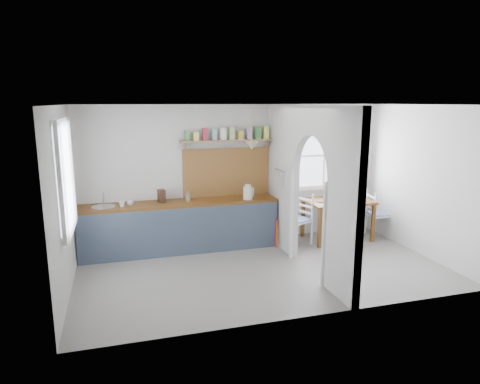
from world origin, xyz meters
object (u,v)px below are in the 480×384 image
object	(u,v)px
chair_left	(297,219)
vase	(337,193)
chair_right	(379,213)
dining_table	(337,220)
kettle	(248,192)

from	to	relation	value
chair_left	vase	distance (m)	1.09
chair_left	chair_right	distance (m)	1.79
chair_left	vase	size ratio (longest dim) A/B	6.00
dining_table	vase	size ratio (longest dim) A/B	7.68
kettle	vase	bearing A→B (deg)	6.14
dining_table	kettle	bearing A→B (deg)	176.36
chair_right	chair_left	bearing A→B (deg)	96.84
dining_table	vase	xyz separation A→B (m)	(0.09, 0.24, 0.47)
chair_left	kettle	size ratio (longest dim) A/B	3.59
vase	kettle	bearing A→B (deg)	-175.37
kettle	chair_right	bearing A→B (deg)	-1.52
dining_table	chair_left	bearing A→B (deg)	-176.72
chair_left	kettle	world-z (taller)	kettle
dining_table	kettle	distance (m)	1.91
dining_table	chair_right	xyz separation A→B (m)	(0.89, -0.06, 0.08)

